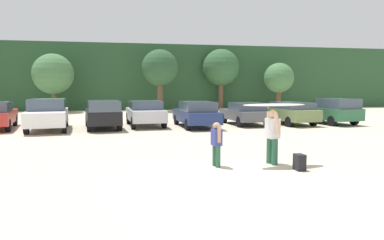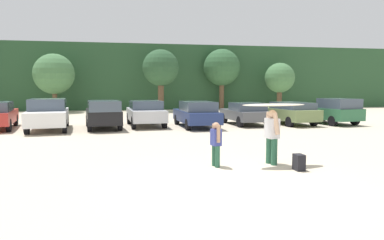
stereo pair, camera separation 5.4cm
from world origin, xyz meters
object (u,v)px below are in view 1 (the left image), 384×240
(parked_car_olive_green, at_px, (289,112))
(parked_car_navy, at_px, (196,114))
(person_child, at_px, (217,142))
(backpack_dropped, at_px, (300,162))
(parked_car_silver, at_px, (145,113))
(surfboard_cream, at_px, (274,105))
(parked_car_forest_green, at_px, (330,111))
(parked_car_black, at_px, (103,114))
(parked_car_white, at_px, (48,114))
(person_adult, at_px, (272,134))
(parked_car_dark_gray, at_px, (245,113))

(parked_car_olive_green, bearing_deg, parked_car_navy, 86.94)
(person_child, relative_size, backpack_dropped, 2.88)
(parked_car_silver, height_order, surfboard_cream, surfboard_cream)
(parked_car_forest_green, bearing_deg, parked_car_silver, 76.84)
(parked_car_black, distance_m, parked_car_olive_green, 11.19)
(parked_car_olive_green, relative_size, parked_car_forest_green, 1.00)
(parked_car_white, height_order, person_child, parked_car_white)
(person_adult, bearing_deg, parked_car_dark_gray, -114.41)
(parked_car_olive_green, distance_m, person_child, 13.07)
(parked_car_olive_green, bearing_deg, parked_car_silver, 78.71)
(person_child, distance_m, surfboard_cream, 2.02)
(person_adult, bearing_deg, parked_car_white, -60.29)
(parked_car_silver, bearing_deg, parked_car_forest_green, -97.91)
(parked_car_forest_green, xyz_separation_m, person_adult, (-8.46, -10.52, 0.11))
(parked_car_white, distance_m, parked_car_silver, 5.35)
(parked_car_silver, height_order, person_child, parked_car_silver)
(parked_car_dark_gray, xyz_separation_m, person_child, (-4.75, -10.96, 0.01))
(parked_car_black, relative_size, parked_car_navy, 0.95)
(parked_car_olive_green, height_order, surfboard_cream, surfboard_cream)
(parked_car_silver, distance_m, surfboard_cream, 11.85)
(parked_car_forest_green, distance_m, surfboard_cream, 13.62)
(parked_car_forest_green, bearing_deg, surfboard_cream, 132.23)
(person_adult, relative_size, backpack_dropped, 3.63)
(parked_car_olive_green, bearing_deg, backpack_dropped, 147.88)
(parked_car_black, bearing_deg, parked_car_silver, -75.48)
(person_adult, distance_m, person_child, 1.73)
(parked_car_forest_green, distance_m, backpack_dropped, 13.98)
(parked_car_white, distance_m, surfboard_cream, 13.39)
(parked_car_silver, bearing_deg, parked_car_white, 96.17)
(parked_car_navy, height_order, surfboard_cream, surfboard_cream)
(parked_car_navy, bearing_deg, parked_car_silver, 66.94)
(parked_car_white, distance_m, parked_car_dark_gray, 11.34)
(person_child, bearing_deg, backpack_dropped, 148.38)
(parked_car_navy, relative_size, parked_car_forest_green, 1.03)
(parked_car_silver, xyz_separation_m, parked_car_olive_green, (8.80, -0.60, -0.05))
(parked_car_white, distance_m, person_child, 12.28)
(parked_car_silver, bearing_deg, backpack_dropped, -168.19)
(person_adult, relative_size, surfboard_cream, 0.82)
(parked_car_olive_green, relative_size, backpack_dropped, 10.10)
(parked_car_dark_gray, bearing_deg, parked_car_olive_green, -98.76)
(parked_car_white, xyz_separation_m, surfboard_cream, (8.29, -10.47, 0.91))
(parked_car_silver, relative_size, surfboard_cream, 2.23)
(backpack_dropped, bearing_deg, parked_car_silver, 105.79)
(parked_car_navy, relative_size, person_child, 3.63)
(parked_car_navy, bearing_deg, person_child, 168.77)
(surfboard_cream, bearing_deg, parked_car_forest_green, -131.48)
(parked_car_olive_green, bearing_deg, parked_car_forest_green, -101.49)
(parked_car_forest_green, bearing_deg, parked_car_black, 81.34)
(person_child, bearing_deg, parked_car_white, -66.60)
(parked_car_forest_green, height_order, backpack_dropped, parked_car_forest_green)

